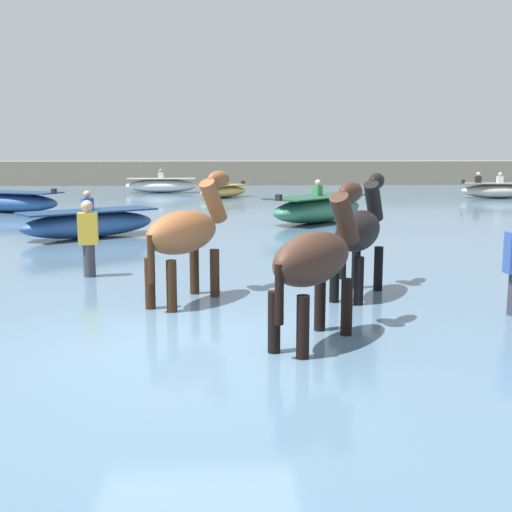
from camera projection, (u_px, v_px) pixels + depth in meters
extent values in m
plane|color=#756B56|center=(194.00, 372.00, 7.15)|extent=(120.00, 120.00, 0.00)
cube|color=slate|center=(212.00, 237.00, 16.98)|extent=(90.00, 90.00, 0.32)
ellipsoid|color=#382319|center=(313.00, 259.00, 6.97)|extent=(1.28, 1.47, 0.59)
cylinder|color=black|center=(320.00, 316.00, 7.62)|extent=(0.14, 0.14, 0.99)
cylinder|color=black|center=(346.00, 321.00, 7.43)|extent=(0.14, 0.14, 0.99)
cylinder|color=black|center=(274.00, 337.00, 6.78)|extent=(0.14, 0.14, 0.99)
cylinder|color=black|center=(303.00, 342.00, 6.59)|extent=(0.14, 0.14, 0.99)
cylinder|color=#382319|center=(345.00, 219.00, 7.54)|extent=(0.51, 0.57, 0.67)
ellipsoid|color=#382319|center=(351.00, 192.00, 7.61)|extent=(0.47, 0.53, 0.25)
cylinder|color=black|center=(279.00, 294.00, 6.45)|extent=(0.09, 0.09, 0.63)
ellipsoid|color=brown|center=(183.00, 232.00, 8.89)|extent=(1.24, 1.56, 0.60)
cylinder|color=black|center=(195.00, 281.00, 9.57)|extent=(0.14, 0.14, 1.02)
cylinder|color=black|center=(215.00, 284.00, 9.40)|extent=(0.14, 0.14, 1.02)
cylinder|color=black|center=(150.00, 295.00, 8.66)|extent=(0.14, 0.14, 1.02)
cylinder|color=black|center=(172.00, 298.00, 8.49)|extent=(0.14, 0.14, 1.02)
cylinder|color=brown|center=(213.00, 201.00, 9.52)|extent=(0.49, 0.60, 0.69)
ellipsoid|color=brown|center=(219.00, 179.00, 9.59)|extent=(0.46, 0.55, 0.26)
cylinder|color=black|center=(151.00, 259.00, 8.32)|extent=(0.10, 0.10, 0.65)
ellipsoid|color=black|center=(358.00, 231.00, 9.29)|extent=(1.15, 1.54, 0.59)
cylinder|color=black|center=(356.00, 277.00, 9.95)|extent=(0.14, 0.14, 1.00)
cylinder|color=black|center=(378.00, 279.00, 9.80)|extent=(0.14, 0.14, 1.00)
cylinder|color=black|center=(334.00, 290.00, 9.03)|extent=(0.14, 0.14, 1.00)
cylinder|color=black|center=(358.00, 292.00, 8.88)|extent=(0.14, 0.14, 1.00)
cylinder|color=black|center=(374.00, 201.00, 9.91)|extent=(0.46, 0.59, 0.68)
ellipsoid|color=black|center=(377.00, 181.00, 9.99)|extent=(0.43, 0.55, 0.25)
cylinder|color=black|center=(343.00, 256.00, 8.71)|extent=(0.09, 0.09, 0.63)
ellipsoid|color=#337556|center=(319.00, 210.00, 19.07)|extent=(3.72, 3.80, 0.75)
cube|color=#1E4634|center=(319.00, 196.00, 19.01)|extent=(3.57, 3.65, 0.04)
cube|color=black|center=(279.00, 198.00, 17.58)|extent=(0.20, 0.20, 0.18)
cube|color=#388E51|center=(318.00, 191.00, 19.00)|extent=(0.31, 0.31, 0.30)
sphere|color=beige|center=(318.00, 183.00, 18.96)|extent=(0.18, 0.18, 0.18)
ellipsoid|color=#28518E|center=(89.00, 225.00, 15.73)|extent=(3.45, 2.88, 0.64)
cube|color=navy|center=(88.00, 211.00, 15.67)|extent=(3.31, 2.77, 0.04)
cube|color=#3356A8|center=(87.00, 204.00, 15.67)|extent=(0.32, 0.30, 0.30)
sphere|color=tan|center=(87.00, 194.00, 15.63)|extent=(0.18, 0.18, 0.18)
ellipsoid|color=silver|center=(161.00, 186.00, 32.22)|extent=(3.61, 1.29, 0.69)
cube|color=gray|center=(161.00, 179.00, 32.16)|extent=(3.47, 1.24, 0.04)
cube|color=white|center=(161.00, 175.00, 32.01)|extent=(0.26, 0.18, 0.30)
sphere|color=#A37556|center=(161.00, 171.00, 31.97)|extent=(0.18, 0.18, 0.18)
ellipsoid|color=#28518E|center=(9.00, 202.00, 22.21)|extent=(4.12, 2.64, 0.67)
cube|color=navy|center=(9.00, 192.00, 22.15)|extent=(3.95, 2.53, 0.04)
cube|color=black|center=(54.00, 191.00, 21.51)|extent=(0.17, 0.19, 0.18)
ellipsoid|color=#B2AD9E|center=(499.00, 191.00, 28.57)|extent=(3.43, 1.53, 0.64)
cube|color=slate|center=(499.00, 183.00, 28.52)|extent=(3.29, 1.47, 0.04)
cube|color=black|center=(463.00, 182.00, 28.61)|extent=(0.14, 0.17, 0.18)
cube|color=white|center=(500.00, 180.00, 28.43)|extent=(0.28, 0.21, 0.30)
sphere|color=beige|center=(500.00, 174.00, 28.40)|extent=(0.18, 0.18, 0.18)
cube|color=#232328|center=(478.00, 179.00, 28.59)|extent=(0.28, 0.21, 0.30)
sphere|color=beige|center=(478.00, 174.00, 28.55)|extent=(0.18, 0.18, 0.18)
ellipsoid|color=gold|center=(223.00, 192.00, 28.91)|extent=(2.61, 2.73, 0.53)
cube|color=olive|center=(223.00, 186.00, 28.86)|extent=(2.50, 2.62, 0.04)
cube|color=black|center=(243.00, 183.00, 29.88)|extent=(0.20, 0.20, 0.18)
cube|color=red|center=(213.00, 182.00, 28.19)|extent=(0.31, 0.31, 0.30)
sphere|color=beige|center=(213.00, 177.00, 28.15)|extent=(0.18, 0.18, 0.18)
cube|color=gold|center=(225.00, 182.00, 28.76)|extent=(0.31, 0.31, 0.30)
sphere|color=tan|center=(225.00, 176.00, 28.72)|extent=(0.18, 0.18, 0.18)
cylinder|color=#383842|center=(90.00, 270.00, 10.87)|extent=(0.20, 0.20, 0.88)
cube|color=gold|center=(88.00, 229.00, 10.75)|extent=(0.34, 0.23, 0.54)
sphere|color=tan|center=(87.00, 206.00, 10.69)|extent=(0.20, 0.20, 0.20)
cube|color=gray|center=(220.00, 175.00, 40.03)|extent=(80.00, 2.40, 1.78)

